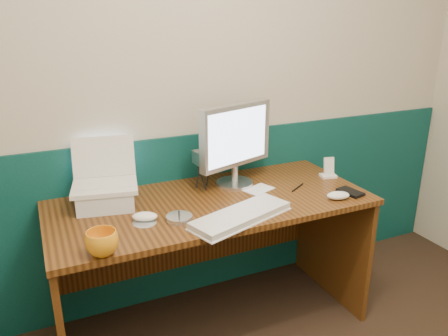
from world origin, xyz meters
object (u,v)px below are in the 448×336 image
monitor (235,144)px  laptop (103,164)px  keyboard (241,216)px  mug (102,243)px  desk (212,265)px  camcorder (203,171)px

monitor → laptop: bearing=161.7°
keyboard → mug: size_ratio=3.94×
desk → monitor: monitor is taller
laptop → mug: laptop is taller
keyboard → monitor: bearing=49.7°
monitor → mug: monitor is taller
desk → keyboard: 0.47m
desk → mug: (-0.59, -0.31, 0.42)m
desk → monitor: 0.66m
desk → keyboard: (0.04, -0.25, 0.39)m
desk → camcorder: bearing=82.3°
laptop → keyboard: bearing=-25.6°
laptop → monitor: (0.69, 0.00, 0.01)m
laptop → camcorder: size_ratio=1.60×
laptop → mug: bearing=-90.6°
laptop → camcorder: 0.53m
monitor → mug: bearing=-168.4°
desk → laptop: size_ratio=5.27×
mug → camcorder: camcorder is taller
monitor → keyboard: size_ratio=0.93×
monitor → camcorder: size_ratio=2.45×
laptop → camcorder: (0.52, 0.03, -0.12)m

